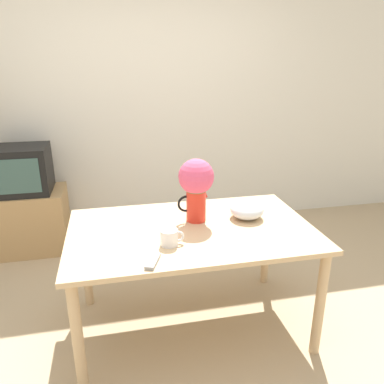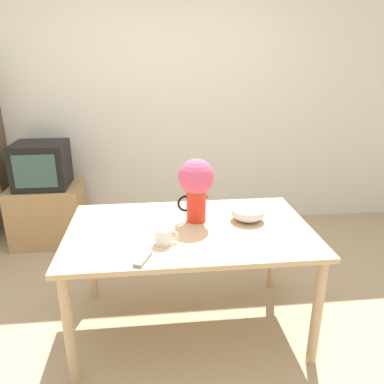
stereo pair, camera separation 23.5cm
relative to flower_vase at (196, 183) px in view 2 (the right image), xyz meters
name	(u,v)px [view 2 (the right image)]	position (x,y,z in m)	size (l,w,h in m)	color
ground_plane	(175,346)	(-0.17, -0.30, -0.98)	(12.00, 12.00, 0.00)	tan
wall_back	(160,103)	(-0.17, 1.65, 0.32)	(8.00, 0.05, 2.60)	silver
table	(190,241)	(-0.05, -0.11, -0.34)	(1.50, 0.92, 0.73)	tan
flower_vase	(196,183)	(0.00, 0.00, 0.00)	(0.23, 0.22, 0.41)	red
coffee_mug	(164,236)	(-0.22, -0.30, -0.21)	(0.13, 0.10, 0.09)	white
white_bowl	(248,212)	(0.33, -0.03, -0.20)	(0.22, 0.22, 0.11)	silver
remote_control	(143,259)	(-0.34, -0.48, -0.24)	(0.10, 0.16, 0.02)	#999999
tv_stand	(48,214)	(-1.30, 1.28, -0.69)	(0.66, 0.47, 0.58)	tan
tv_set	(41,165)	(-1.30, 1.28, -0.20)	(0.47, 0.43, 0.42)	black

